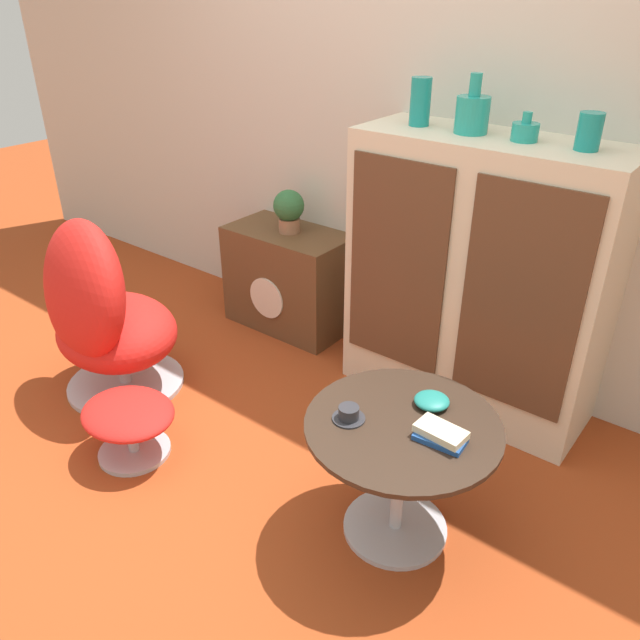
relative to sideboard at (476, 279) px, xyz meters
name	(u,v)px	position (x,y,z in m)	size (l,w,h in m)	color
ground_plane	(212,473)	(-0.55, -1.12, -0.61)	(12.00, 12.00, 0.00)	#9E3D19
wall_back	(408,94)	(-0.55, 0.25, 0.69)	(6.40, 0.06, 2.60)	beige
sideboard	(476,279)	(0.00, 0.00, 0.00)	(1.11, 0.44, 1.23)	beige
tv_console	(289,279)	(-1.11, 0.03, -0.33)	(0.69, 0.38, 0.57)	brown
egg_chair	(101,314)	(-1.35, -1.00, -0.19)	(0.74, 0.69, 0.89)	#B7B7BC
ottoman	(129,418)	(-0.89, -1.24, -0.43)	(0.41, 0.35, 0.25)	#B7B7BC
coffee_table	(401,457)	(0.20, -0.91, -0.27)	(0.66, 0.66, 0.49)	#B7B7BC
vase_leftmost	(420,102)	(-0.34, 0.00, 0.71)	(0.09, 0.09, 0.19)	teal
vase_inner_left	(472,113)	(-0.11, 0.00, 0.69)	(0.13, 0.13, 0.23)	teal
vase_inner_right	(525,131)	(0.11, 0.00, 0.65)	(0.10, 0.10, 0.11)	teal
vase_rightmost	(589,132)	(0.35, 0.00, 0.68)	(0.09, 0.09, 0.13)	teal
potted_plant	(289,209)	(-1.10, 0.03, 0.08)	(0.17, 0.17, 0.23)	#996B4C
teacup	(349,414)	(0.04, -1.00, -0.11)	(0.11, 0.11, 0.05)	#2D2D33
book_stack	(441,435)	(0.33, -0.91, -0.11)	(0.17, 0.11, 0.04)	#1E478C
bowl	(432,401)	(0.22, -0.77, -0.11)	(0.12, 0.12, 0.04)	#1E7A70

